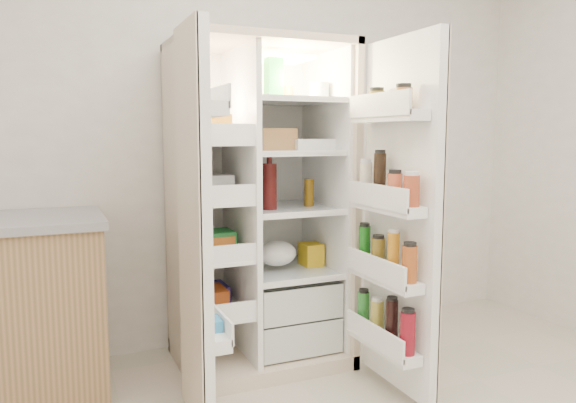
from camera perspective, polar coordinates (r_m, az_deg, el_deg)
name	(u,v)px	position (r m, az deg, el deg)	size (l,w,h in m)	color
wall_back	(249,126)	(3.44, -4.14, 7.87)	(4.00, 0.02, 2.70)	white
refrigerator	(259,231)	(3.13, -3.07, -3.15)	(0.92, 0.70, 1.80)	beige
freezer_door	(195,229)	(2.39, -9.66, -2.81)	(0.15, 0.40, 1.72)	white
fridge_door	(397,221)	(2.71, 11.37, -2.06)	(0.17, 0.58, 1.72)	white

